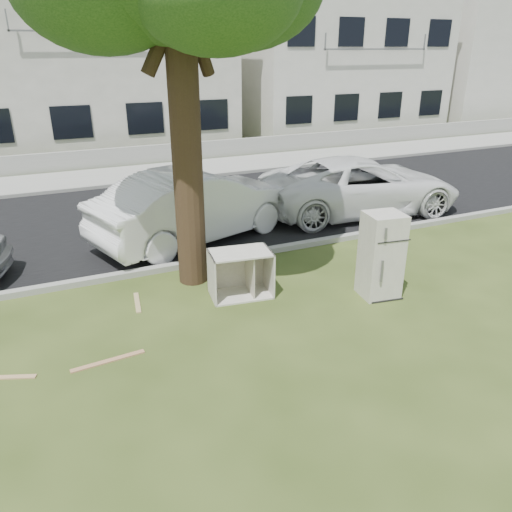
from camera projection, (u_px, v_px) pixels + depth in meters
name	position (u px, v px, depth m)	size (l,w,h in m)	color
ground	(249.00, 318.00, 8.36)	(120.00, 120.00, 0.00)	#314217
road	(161.00, 216.00, 13.41)	(120.00, 7.00, 0.01)	black
kerb_near	(202.00, 264.00, 10.42)	(120.00, 0.18, 0.12)	gray
kerb_far	(134.00, 185.00, 16.40)	(120.00, 0.18, 0.12)	gray
sidewalk	(126.00, 175.00, 17.62)	(120.00, 2.80, 0.01)	gray
low_wall	(117.00, 157.00, 18.83)	(120.00, 0.15, 0.70)	gray
townhouse_center	(89.00, 59.00, 21.65)	(11.22, 8.16, 7.44)	silver
townhouse_right	(326.00, 63.00, 26.27)	(10.20, 8.16, 6.84)	silver
filler_right	(509.00, 64.00, 32.04)	(16.00, 9.00, 6.40)	silver
fridge	(381.00, 255.00, 8.84)	(0.64, 0.60, 1.56)	beige
cabinet	(241.00, 274.00, 8.97)	(1.09, 0.68, 0.85)	white
plank_a	(108.00, 361.00, 7.19)	(1.06, 0.09, 0.02)	tan
plank_b	(5.00, 377.00, 6.84)	(0.84, 0.08, 0.02)	tan
plank_c	(137.00, 303.00, 8.84)	(0.76, 0.09, 0.02)	tan
car_center	(197.00, 205.00, 11.51)	(1.73, 4.97, 1.64)	white
car_right	(361.00, 185.00, 13.43)	(2.48, 5.39, 1.50)	white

